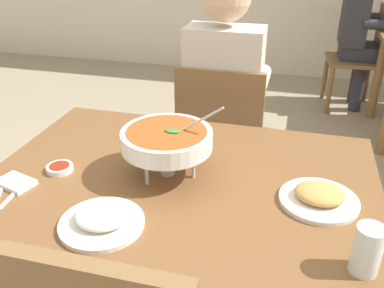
{
  "coord_description": "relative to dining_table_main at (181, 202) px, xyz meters",
  "views": [
    {
      "loc": [
        0.34,
        -1.14,
        1.47
      ],
      "look_at": [
        0.0,
        0.15,
        0.77
      ],
      "focal_mm": 39.12,
      "sensor_mm": 36.0,
      "label": 1
    }
  ],
  "objects": [
    {
      "name": "curry_bowl",
      "position": [
        -0.05,
        0.01,
        0.23
      ],
      "size": [
        0.33,
        0.3,
        0.26
      ],
      "color": "silver",
      "rests_on": "dining_table_main"
    },
    {
      "name": "rice_plate",
      "position": [
        -0.14,
        -0.3,
        0.12
      ],
      "size": [
        0.24,
        0.24,
        0.06
      ],
      "color": "white",
      "rests_on": "dining_table_main"
    },
    {
      "name": "patron_bg_left",
      "position": [
        0.78,
        2.69,
        0.12
      ],
      "size": [
        0.45,
        0.4,
        1.31
      ],
      "color": "#2D2D38",
      "rests_on": "ground_plane"
    },
    {
      "name": "appetizer_plate",
      "position": [
        0.45,
        -0.03,
        0.12
      ],
      "size": [
        0.24,
        0.24,
        0.06
      ],
      "color": "white",
      "rests_on": "dining_table_main"
    },
    {
      "name": "chair_bg_left",
      "position": [
        0.89,
        2.66,
        -0.11
      ],
      "size": [
        0.47,
        0.47,
        0.9
      ],
      "color": "brown",
      "rests_on": "ground_plane"
    },
    {
      "name": "chair_diner_main",
      "position": [
        -0.0,
        0.75,
        -0.11
      ],
      "size": [
        0.44,
        0.44,
        0.9
      ],
      "color": "brown",
      "rests_on": "ground_plane"
    },
    {
      "name": "sauce_dish",
      "position": [
        -0.41,
        -0.07,
        0.11
      ],
      "size": [
        0.09,
        0.09,
        0.02
      ],
      "color": "white",
      "rests_on": "dining_table_main"
    },
    {
      "name": "spoon_utensil",
      "position": [
        -0.48,
        -0.23,
        0.1
      ],
      "size": [
        0.03,
        0.17,
        0.01
      ],
      "primitive_type": "cube",
      "rotation": [
        0.0,
        0.0,
        0.09
      ],
      "color": "silver",
      "rests_on": "dining_table_main"
    },
    {
      "name": "drink_glass",
      "position": [
        0.55,
        -0.3,
        0.16
      ],
      "size": [
        0.07,
        0.07,
        0.13
      ],
      "color": "silver",
      "rests_on": "dining_table_main"
    },
    {
      "name": "fork_utensil",
      "position": [
        -0.53,
        -0.23,
        0.1
      ],
      "size": [
        0.08,
        0.16,
        0.01
      ],
      "primitive_type": "cube",
      "rotation": [
        0.0,
        0.0,
        0.42
      ],
      "color": "silver",
      "rests_on": "dining_table_main"
    },
    {
      "name": "napkin_folded",
      "position": [
        -0.51,
        -0.18,
        0.11
      ],
      "size": [
        0.14,
        0.11,
        0.02
      ],
      "primitive_type": "cube",
      "rotation": [
        0.0,
        0.0,
        -0.28
      ],
      "color": "white",
      "rests_on": "dining_table_main"
    },
    {
      "name": "diner_main",
      "position": [
        0.0,
        0.78,
        0.12
      ],
      "size": [
        0.4,
        0.45,
        1.31
      ],
      "color": "#2D2D38",
      "rests_on": "ground_plane"
    },
    {
      "name": "dining_table_main",
      "position": [
        0.0,
        0.0,
        0.0
      ],
      "size": [
        1.29,
        0.92,
        0.72
      ],
      "color": "brown",
      "rests_on": "ground_plane"
    }
  ]
}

